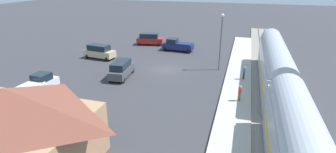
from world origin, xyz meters
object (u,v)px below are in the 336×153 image
object	(u,v)px
pedestrian_waiting_far	(240,92)
suv_red	(150,39)
suv_charcoal	(121,69)
pickup_navy	(177,45)
passenger_train	(284,97)
light_pole_near_platform	(221,35)
suv_tan	(100,51)
station_building	(13,127)
pedestrian_on_platform	(244,72)
pickup_white	(36,86)

from	to	relation	value
pedestrian_waiting_far	suv_red	bearing A→B (deg)	-49.54
suv_charcoal	pickup_navy	distance (m)	15.02
passenger_train	suv_charcoal	distance (m)	19.95
pickup_navy	light_pole_near_platform	bearing A→B (deg)	135.84
suv_red	suv_tan	size ratio (longest dim) A/B	1.02
station_building	pickup_navy	size ratio (longest dim) A/B	1.98
suv_red	light_pole_near_platform	distance (m)	18.23
station_building	suv_charcoal	bearing A→B (deg)	-87.77
pedestrian_on_platform	pedestrian_waiting_far	distance (m)	6.40
pickup_navy	pedestrian_on_platform	bearing A→B (deg)	135.38
pedestrian_on_platform	pedestrian_waiting_far	bearing A→B (deg)	87.64
pedestrian_on_platform	suv_tan	xyz separation A→B (m)	(22.40, -3.56, -0.13)
pickup_navy	light_pole_near_platform	world-z (taller)	light_pole_near_platform
suv_charcoal	suv_tan	bearing A→B (deg)	-43.26
passenger_train	suv_charcoal	size ratio (longest dim) A/B	7.54
light_pole_near_platform	passenger_train	bearing A→B (deg)	116.84
suv_tan	pickup_white	bearing A→B (deg)	91.21
pickup_navy	suv_tan	bearing A→B (deg)	36.17
pedestrian_waiting_far	light_pole_near_platform	xyz separation A→B (m)	(3.18, -9.92, 3.63)
station_building	pedestrian_on_platform	world-z (taller)	station_building
pedestrian_waiting_far	suv_tan	size ratio (longest dim) A/B	0.34
passenger_train	suv_red	bearing A→B (deg)	-48.70
passenger_train	pickup_navy	world-z (taller)	passenger_train
pickup_white	light_pole_near_platform	xyz separation A→B (m)	(-18.66, -14.08, 3.89)
pedestrian_waiting_far	suv_tan	world-z (taller)	suv_tan
pedestrian_waiting_far	station_building	bearing A→B (deg)	44.57
passenger_train	suv_charcoal	xyz separation A→B (m)	(18.68, -6.81, -1.71)
pickup_white	light_pole_near_platform	distance (m)	23.69
pedestrian_waiting_far	pickup_navy	size ratio (longest dim) A/B	0.31
suv_red	pickup_white	size ratio (longest dim) A/B	0.95
suv_red	pickup_white	distance (m)	25.07
pedestrian_waiting_far	pickup_white	world-z (taller)	pickup_white
suv_red	pickup_white	bearing A→B (deg)	80.08
station_building	pickup_navy	bearing A→B (deg)	-95.43
station_building	pedestrian_on_platform	bearing A→B (deg)	-125.47
pedestrian_waiting_far	light_pole_near_platform	distance (m)	11.04
pedestrian_on_platform	passenger_train	bearing A→B (deg)	108.69
pedestrian_waiting_far	pickup_white	size ratio (longest dim) A/B	0.31
suv_charcoal	pickup_navy	world-z (taller)	suv_charcoal
pickup_navy	pedestrian_waiting_far	bearing A→B (deg)	122.44
suv_charcoal	light_pole_near_platform	size ratio (longest dim) A/B	0.65
suv_tan	light_pole_near_platform	size ratio (longest dim) A/B	0.65
pickup_white	suv_tan	xyz separation A→B (m)	(0.30, -14.11, 0.12)
passenger_train	station_building	xyz separation A→B (m)	(18.00, 10.65, 0.22)
pedestrian_on_platform	pickup_navy	world-z (taller)	pickup_navy
passenger_train	suv_charcoal	bearing A→B (deg)	-20.02
pedestrian_waiting_far	suv_charcoal	world-z (taller)	suv_charcoal
suv_charcoal	suv_tan	distance (m)	9.71
passenger_train	pickup_navy	size ratio (longest dim) A/B	6.93
pedestrian_waiting_far	light_pole_near_platform	size ratio (longest dim) A/B	0.22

